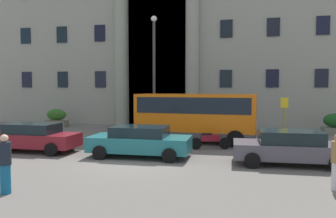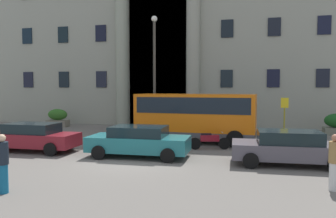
% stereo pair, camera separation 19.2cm
% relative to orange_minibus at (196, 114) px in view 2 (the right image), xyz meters
% --- Properties ---
extents(ground_plane, '(80.00, 64.00, 0.12)m').
position_rel_orange_minibus_xyz_m(ground_plane, '(-2.05, -5.50, -1.71)').
color(ground_plane, '#635E57').
extents(office_building_facade, '(34.77, 9.78, 17.44)m').
position_rel_orange_minibus_xyz_m(office_building_facade, '(-2.07, 11.97, 7.06)').
color(office_building_facade, gray).
rests_on(office_building_facade, ground_plane).
extents(orange_minibus, '(6.88, 2.97, 2.77)m').
position_rel_orange_minibus_xyz_m(orange_minibus, '(0.00, 0.00, 0.00)').
color(orange_minibus, orange).
rests_on(orange_minibus, ground_plane).
extents(bus_stop_sign, '(0.44, 0.08, 2.54)m').
position_rel_orange_minibus_xyz_m(bus_stop_sign, '(5.08, 1.91, -0.08)').
color(bus_stop_sign, '#A09B1F').
rests_on(bus_stop_sign, ground_plane).
extents(hedge_planter_far_west, '(1.55, 0.92, 1.40)m').
position_rel_orange_minibus_xyz_m(hedge_planter_far_west, '(2.61, 5.16, -0.98)').
color(hedge_planter_far_west, '#645E60').
rests_on(hedge_planter_far_west, ground_plane).
extents(hedge_planter_west, '(1.75, 0.78, 1.42)m').
position_rel_orange_minibus_xyz_m(hedge_planter_west, '(-11.88, 5.30, -0.97)').
color(hedge_planter_west, '#6D6758').
rests_on(hedge_planter_west, ground_plane).
extents(hedge_planter_far_east, '(1.59, 0.95, 1.42)m').
position_rel_orange_minibus_xyz_m(hedge_planter_far_east, '(8.76, 5.01, -0.97)').
color(hedge_planter_far_east, '#656858').
rests_on(hedge_planter_far_east, ground_plane).
extents(parked_compact_extra, '(4.55, 2.10, 1.40)m').
position_rel_orange_minibus_xyz_m(parked_compact_extra, '(4.46, -4.84, -0.93)').
color(parked_compact_extra, '#4B4750').
rests_on(parked_compact_extra, ground_plane).
extents(parked_estate_mid, '(4.53, 1.95, 1.39)m').
position_rel_orange_minibus_xyz_m(parked_estate_mid, '(-7.50, -4.43, -0.94)').
color(parked_estate_mid, maroon).
rests_on(parked_estate_mid, ground_plane).
extents(parked_sedan_far, '(4.55, 2.07, 1.40)m').
position_rel_orange_minibus_xyz_m(parked_sedan_far, '(-1.97, -4.58, -0.93)').
color(parked_sedan_far, '#1E676D').
rests_on(parked_sedan_far, ground_plane).
extents(scooter_by_planter, '(2.06, 0.71, 0.89)m').
position_rel_orange_minibus_xyz_m(scooter_by_planter, '(0.96, -2.09, -1.19)').
color(scooter_by_planter, black).
rests_on(scooter_by_planter, ground_plane).
extents(motorcycle_far_end, '(2.07, 0.70, 0.89)m').
position_rel_orange_minibus_xyz_m(motorcycle_far_end, '(-2.24, -2.21, -1.19)').
color(motorcycle_far_end, black).
rests_on(motorcycle_far_end, ground_plane).
extents(pedestrian_man_crossing, '(0.36, 0.36, 1.77)m').
position_rel_orange_minibus_xyz_m(pedestrian_man_crossing, '(-4.36, -10.47, -0.76)').
color(pedestrian_man_crossing, '#145B84').
rests_on(pedestrian_man_crossing, ground_plane).
extents(pedestrian_woman_dark_dress, '(0.36, 0.36, 1.74)m').
position_rel_orange_minibus_xyz_m(pedestrian_woman_dark_dress, '(5.34, -8.09, -0.78)').
color(pedestrian_woman_dark_dress, silver).
rests_on(pedestrian_woman_dark_dress, ground_plane).
extents(lamppost_plaza_centre, '(0.40, 0.40, 8.00)m').
position_rel_orange_minibus_xyz_m(lamppost_plaza_centre, '(-3.29, 3.29, 2.98)').
color(lamppost_plaza_centre, '#3F3B32').
rests_on(lamppost_plaza_centre, ground_plane).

